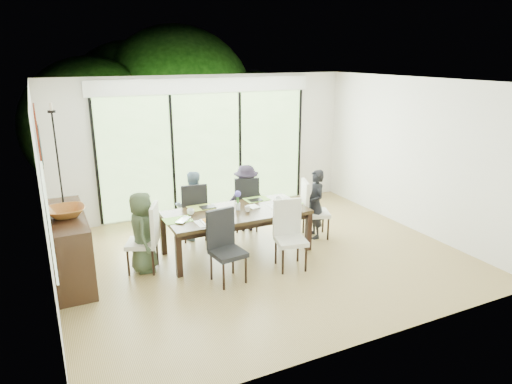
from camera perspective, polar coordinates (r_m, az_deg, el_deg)
name	(u,v)px	position (r m, az deg, el deg)	size (l,w,h in m)	color
floor	(263,257)	(7.28, 0.86, -8.11)	(6.00, 5.00, 0.01)	olive
ceiling	(264,81)	(6.61, 0.97, 13.70)	(6.00, 5.00, 0.01)	white
wall_back	(206,145)	(9.08, -6.22, 5.86)	(6.00, 0.02, 2.70)	silver
wall_front	(373,230)	(4.82, 14.41, -4.64)	(6.00, 0.02, 2.70)	silver
wall_left	(43,201)	(6.15, -25.07, -1.02)	(0.02, 5.00, 2.70)	silver
wall_right	(415,155)	(8.57, 19.29, 4.34)	(0.02, 5.00, 2.70)	silver
glass_doors	(207,153)	(9.07, -6.10, 4.89)	(4.20, 0.02, 2.30)	#598C3F
blinds_header	(205,85)	(8.89, -6.35, 13.10)	(4.40, 0.06, 0.28)	white
mullion_a	(96,164)	(8.61, -19.36, 3.37)	(0.05, 0.04, 2.30)	black
mullion_b	(173,156)	(8.86, -10.35, 4.42)	(0.05, 0.04, 2.30)	black
mullion_c	(240,150)	(9.32, -2.01, 5.29)	(0.05, 0.04, 2.30)	black
mullion_d	(299,144)	(9.95, 5.43, 5.98)	(0.05, 0.04, 2.30)	black
side_window	(49,220)	(4.96, -24.45, -3.19)	(0.02, 0.90, 1.00)	#8CAD7F
deck	(195,200)	(10.25, -7.65, -1.00)	(6.00, 1.80, 0.10)	brown
rail_top	(183,166)	(10.82, -9.10, 3.21)	(6.00, 0.08, 0.06)	brown
foliage_left	(93,127)	(11.28, -19.68, 7.61)	(3.20, 3.20, 3.20)	#14380F
foliage_mid	(178,105)	(12.24, -9.77, 10.70)	(4.00, 4.00, 4.00)	#14380F
foliage_right	(253,125)	(12.20, -0.35, 8.36)	(2.80, 2.80, 2.80)	#14380F
foliage_far	(134,111)	(12.71, -15.02, 9.78)	(3.60, 3.60, 3.60)	#14380F
table_top	(236,213)	(7.21, -2.48, -2.60)	(2.24, 1.02, 0.06)	black
table_apron	(236,218)	(7.24, -2.47, -3.22)	(2.05, 0.84, 0.09)	black
table_leg_fl	(179,256)	(6.63, -9.63, -7.88)	(0.08, 0.08, 0.64)	black
table_leg_fr	(308,231)	(7.45, 6.56, -4.91)	(0.08, 0.08, 0.64)	black
table_leg_bl	(163,235)	(7.40, -11.52, -5.30)	(0.08, 0.08, 0.64)	black
table_leg_br	(283,215)	(8.14, 3.36, -2.90)	(0.08, 0.08, 0.64)	black
chair_left_end	(142,238)	(6.86, -14.11, -5.58)	(0.43, 0.43, 1.02)	silver
chair_right_end	(316,209)	(7.93, 7.54, -2.09)	(0.43, 0.43, 1.02)	silver
chair_far_left	(193,210)	(7.87, -7.93, -2.27)	(0.43, 0.43, 1.02)	black
chair_far_right	(246,202)	(8.20, -1.28, -1.30)	(0.43, 0.43, 1.02)	black
chair_near_left	(228,248)	(6.34, -3.51, -6.97)	(0.43, 0.43, 1.02)	black
chair_near_right	(291,236)	(6.75, 4.41, -5.47)	(0.43, 0.43, 1.02)	beige
person_left_end	(143,232)	(6.83, -14.00, -4.87)	(0.56, 0.35, 1.20)	#3A4930
person_right_end	(315,204)	(7.90, 7.45, -1.50)	(0.56, 0.35, 1.20)	black
person_far_left	(193,206)	(7.82, -7.91, -1.70)	(0.56, 0.35, 1.20)	#718FA4
person_far_right	(246,198)	(8.16, -1.23, -0.74)	(0.56, 0.35, 1.20)	black
placemat_left	(178,220)	(6.90, -9.76, -3.46)	(0.41, 0.30, 0.01)	#79B340
placemat_right	(289,203)	(7.60, 4.11, -1.34)	(0.41, 0.30, 0.01)	#85BB42
placemat_far_l	(201,207)	(7.40, -6.91, -1.93)	(0.41, 0.30, 0.01)	#9CB03F
placemat_far_r	(257,199)	(7.76, 0.08, -0.91)	(0.41, 0.30, 0.01)	#79AE3E
placemat_paper	(210,222)	(6.75, -5.78, -3.78)	(0.41, 0.30, 0.01)	white
tablet_far_l	(208,207)	(7.38, -6.06, -1.87)	(0.24, 0.17, 0.01)	black
tablet_far_r	(255,200)	(7.69, -0.09, -1.01)	(0.22, 0.16, 0.01)	black
papers	(277,206)	(7.44, 2.63, -1.72)	(0.28, 0.20, 0.00)	white
platter_base	(210,221)	(6.74, -5.78, -3.67)	(0.24, 0.24, 0.02)	white
platter_snacks	(210,220)	(6.74, -5.78, -3.54)	(0.19, 0.19, 0.01)	orange
vase	(238,206)	(7.24, -2.28, -1.79)	(0.07, 0.07, 0.11)	silver
hyacinth_stems	(238,200)	(7.21, -2.29, -0.95)	(0.04, 0.04, 0.15)	#337226
hyacinth_blooms	(238,194)	(7.18, -2.30, -0.25)	(0.10, 0.10, 0.10)	#6355D5
laptop	(186,220)	(6.83, -8.72, -3.53)	(0.31, 0.20, 0.02)	silver
cup_a	(191,212)	(7.09, -8.18, -2.47)	(0.12, 0.12, 0.09)	white
cup_b	(248,209)	(7.15, -1.07, -2.13)	(0.09, 0.09, 0.09)	white
cup_c	(278,200)	(7.60, 2.76, -0.98)	(0.12, 0.12, 0.09)	white
book	(249,207)	(7.33, -0.84, -1.93)	(0.15, 0.21, 0.02)	white
sideboard	(70,246)	(6.96, -22.25, -6.29)	(0.48, 1.71, 0.96)	black
bowl	(66,212)	(6.68, -22.70, -2.31)	(0.51, 0.51, 0.12)	brown
candlestick_base	(64,205)	(7.12, -22.91, -1.53)	(0.11, 0.11, 0.04)	black
candlestick_shaft	(58,159)	(6.96, -23.54, 3.76)	(0.03, 0.03, 1.34)	black
candlestick_pan	(52,112)	(6.85, -24.19, 9.16)	(0.11, 0.11, 0.03)	black
candle	(51,107)	(6.85, -24.25, 9.69)	(0.04, 0.04, 0.11)	silver
tapestry	(42,166)	(6.45, -25.19, 2.98)	(0.02, 1.00, 1.50)	maroon
art_frame	(39,145)	(7.72, -25.48, 5.38)	(0.03, 0.55, 0.65)	black
art_canvas	(41,144)	(7.72, -25.33, 5.40)	(0.01, 0.45, 0.55)	#18444D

